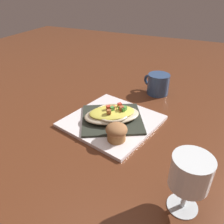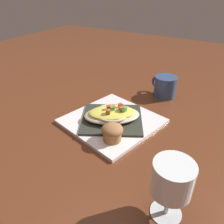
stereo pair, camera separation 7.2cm
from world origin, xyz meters
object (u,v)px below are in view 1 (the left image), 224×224
Objects in this scene: square_plate at (112,121)px; stemmed_glass at (190,175)px; muffin at (116,132)px; gratin_dish at (112,114)px; coffee_mug at (158,85)px.

stemmed_glass reaches higher than square_plate.
muffin is 0.26m from stemmed_glass.
square_plate is at bearing 139.50° from stemmed_glass.
gratin_dish is at bearing 121.23° from muffin.
gratin_dish is at bearing 139.47° from stemmed_glass.
square_plate is 0.29m from coffee_mug.
gratin_dish is 1.56× the size of stemmed_glass.
coffee_mug reaches higher than gratin_dish.
stemmed_glass is (0.19, -0.51, 0.06)m from coffee_mug.
square_plate is 2.39× the size of coffee_mug.
gratin_dish is 1.85× the size of coffee_mug.
muffin is (0.06, -0.09, 0.03)m from square_plate.
gratin_dish is at bearing -106.22° from coffee_mug.
stemmed_glass reaches higher than coffee_mug.
gratin_dish is 0.29m from coffee_mug.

